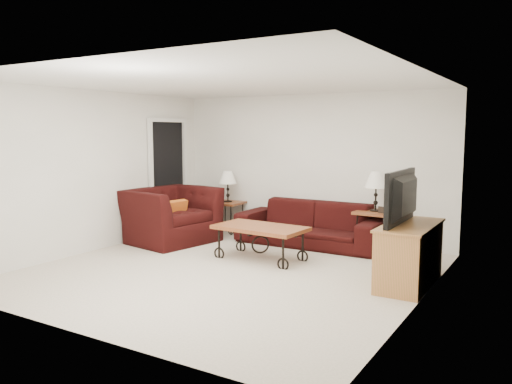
# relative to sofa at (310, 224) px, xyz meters

# --- Properties ---
(ground) EXTENTS (5.00, 5.00, 0.00)m
(ground) POSITION_rel_sofa_xyz_m (-0.25, -2.02, -0.35)
(ground) COLOR beige
(ground) RESTS_ON ground
(wall_back) EXTENTS (5.00, 0.02, 2.50)m
(wall_back) POSITION_rel_sofa_xyz_m (-0.25, 0.48, 0.90)
(wall_back) COLOR white
(wall_back) RESTS_ON ground
(wall_front) EXTENTS (5.00, 0.02, 2.50)m
(wall_front) POSITION_rel_sofa_xyz_m (-0.25, -4.52, 0.90)
(wall_front) COLOR white
(wall_front) RESTS_ON ground
(wall_left) EXTENTS (0.02, 5.00, 2.50)m
(wall_left) POSITION_rel_sofa_xyz_m (-2.75, -2.02, 0.90)
(wall_left) COLOR white
(wall_left) RESTS_ON ground
(wall_right) EXTENTS (0.02, 5.00, 2.50)m
(wall_right) POSITION_rel_sofa_xyz_m (2.25, -2.02, 0.90)
(wall_right) COLOR white
(wall_right) RESTS_ON ground
(ceiling) EXTENTS (5.00, 5.00, 0.00)m
(ceiling) POSITION_rel_sofa_xyz_m (-0.25, -2.02, 2.15)
(ceiling) COLOR white
(ceiling) RESTS_ON wall_back
(doorway) EXTENTS (0.08, 0.94, 2.04)m
(doorway) POSITION_rel_sofa_xyz_m (-2.72, -0.37, 0.67)
(doorway) COLOR black
(doorway) RESTS_ON ground
(sofa) EXTENTS (2.41, 0.94, 0.70)m
(sofa) POSITION_rel_sofa_xyz_m (0.00, 0.00, 0.00)
(sofa) COLOR black
(sofa) RESTS_ON ground
(side_table_left) EXTENTS (0.54, 0.54, 0.57)m
(side_table_left) POSITION_rel_sofa_xyz_m (-1.76, 0.18, -0.07)
(side_table_left) COLOR brown
(side_table_left) RESTS_ON ground
(side_table_right) EXTENTS (0.60, 0.60, 0.62)m
(side_table_right) POSITION_rel_sofa_xyz_m (1.04, 0.18, -0.04)
(side_table_right) COLOR brown
(side_table_right) RESTS_ON ground
(lamp_left) EXTENTS (0.33, 0.33, 0.57)m
(lamp_left) POSITION_rel_sofa_xyz_m (-1.76, 0.18, 0.50)
(lamp_left) COLOR black
(lamp_left) RESTS_ON side_table_left
(lamp_right) EXTENTS (0.37, 0.37, 0.62)m
(lamp_right) POSITION_rel_sofa_xyz_m (1.04, 0.18, 0.58)
(lamp_right) COLOR black
(lamp_right) RESTS_ON side_table_right
(photo_frame_left) EXTENTS (0.11, 0.04, 0.09)m
(photo_frame_left) POSITION_rel_sofa_xyz_m (-1.91, 0.03, 0.26)
(photo_frame_left) COLOR black
(photo_frame_left) RESTS_ON side_table_left
(photo_frame_right) EXTENTS (0.12, 0.05, 0.10)m
(photo_frame_right) POSITION_rel_sofa_xyz_m (1.19, 0.03, 0.32)
(photo_frame_right) COLOR black
(photo_frame_right) RESTS_ON side_table_right
(coffee_table) EXTENTS (1.36, 0.79, 0.50)m
(coffee_table) POSITION_rel_sofa_xyz_m (-0.21, -1.26, -0.10)
(coffee_table) COLOR brown
(coffee_table) RESTS_ON ground
(armchair) EXTENTS (1.45, 1.59, 0.91)m
(armchair) POSITION_rel_sofa_xyz_m (-2.13, -1.01, 0.10)
(armchair) COLOR black
(armchair) RESTS_ON ground
(throw_pillow) EXTENTS (0.18, 0.42, 0.41)m
(throw_pillow) POSITION_rel_sofa_xyz_m (-1.98, -1.06, 0.17)
(throw_pillow) COLOR #B56B17
(throw_pillow) RESTS_ON armchair
(tv_stand) EXTENTS (0.52, 1.26, 0.75)m
(tv_stand) POSITION_rel_sofa_xyz_m (1.98, -1.40, 0.02)
(tv_stand) COLOR #BE7046
(tv_stand) RESTS_ON ground
(television) EXTENTS (0.15, 1.13, 0.65)m
(television) POSITION_rel_sofa_xyz_m (1.96, -1.40, 0.73)
(television) COLOR black
(television) RESTS_ON tv_stand
(backpack) EXTENTS (0.44, 0.39, 0.47)m
(backpack) POSITION_rel_sofa_xyz_m (0.74, -0.20, -0.12)
(backpack) COLOR black
(backpack) RESTS_ON ground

